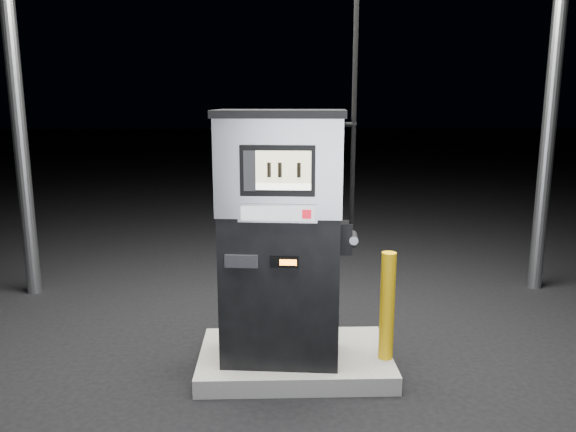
{
  "coord_description": "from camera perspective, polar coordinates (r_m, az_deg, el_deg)",
  "views": [
    {
      "loc": [
        -0.19,
        -4.41,
        2.24
      ],
      "look_at": [
        -0.06,
        0.0,
        1.32
      ],
      "focal_mm": 35.0,
      "sensor_mm": 36.0,
      "label": 1
    }
  ],
  "objects": [
    {
      "name": "ground",
      "position": [
        4.95,
        0.71,
        -15.13
      ],
      "size": [
        80.0,
        80.0,
        0.0
      ],
      "primitive_type": "plane",
      "color": "black",
      "rests_on": "ground"
    },
    {
      "name": "pump_island",
      "position": [
        4.91,
        0.71,
        -14.35
      ],
      "size": [
        1.6,
        1.0,
        0.15
      ],
      "primitive_type": "cube",
      "color": "slate",
      "rests_on": "ground"
    },
    {
      "name": "fuel_dispenser",
      "position": [
        4.43,
        -0.69,
        -2.01
      ],
      "size": [
        1.13,
        0.69,
        4.17
      ],
      "rotation": [
        0.0,
        0.0,
        -0.1
      ],
      "color": "black",
      "rests_on": "pump_island"
    },
    {
      "name": "bollard_left",
      "position": [
        4.54,
        -6.22,
        -8.76
      ],
      "size": [
        0.15,
        0.15,
        1.0
      ],
      "primitive_type": "cylinder",
      "rotation": [
        0.0,
        0.0,
        -0.12
      ],
      "color": "#E8AF0C",
      "rests_on": "pump_island"
    },
    {
      "name": "bollard_right",
      "position": [
        4.66,
        10.04,
        -9.01
      ],
      "size": [
        0.15,
        0.15,
        0.9
      ],
      "primitive_type": "cylinder",
      "rotation": [
        0.0,
        0.0,
        0.26
      ],
      "color": "#E8AF0C",
      "rests_on": "pump_island"
    }
  ]
}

